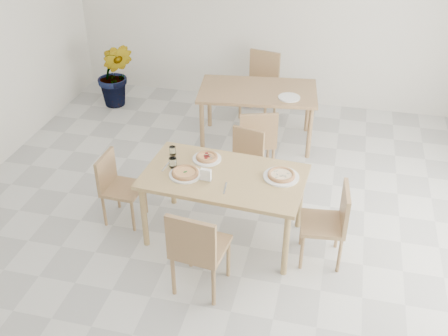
% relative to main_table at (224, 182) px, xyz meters
% --- Properties ---
extents(main_table, '(1.62, 0.99, 0.75)m').
position_rel_main_table_xyz_m(main_table, '(0.00, 0.00, 0.00)').
color(main_table, tan).
rests_on(main_table, ground).
extents(chair_south, '(0.50, 0.50, 0.91)m').
position_rel_main_table_xyz_m(chair_south, '(-0.05, -0.82, -0.14)').
color(chair_south, '#A27F51').
rests_on(chair_south, ground).
extents(chair_north, '(0.46, 0.46, 0.77)m').
position_rel_main_table_xyz_m(chair_north, '(0.04, 0.84, -0.23)').
color(chair_north, '#A27F51').
rests_on(chair_north, ground).
extents(chair_west, '(0.40, 0.40, 0.78)m').
position_rel_main_table_xyz_m(chair_west, '(-1.17, 0.02, -0.22)').
color(chair_west, '#A27F51').
rests_on(chair_west, ground).
extents(chair_east, '(0.45, 0.45, 0.83)m').
position_rel_main_table_xyz_m(chair_east, '(1.07, -0.11, -0.19)').
color(chair_east, '#A27F51').
rests_on(chair_east, ground).
extents(plate_margherita, '(0.31, 0.31, 0.02)m').
position_rel_main_table_xyz_m(plate_margherita, '(-0.37, -0.09, 0.09)').
color(plate_margherita, white).
rests_on(plate_margherita, main_table).
extents(plate_mushroom, '(0.35, 0.35, 0.02)m').
position_rel_main_table_xyz_m(plate_mushroom, '(0.55, 0.09, 0.09)').
color(plate_mushroom, white).
rests_on(plate_mushroom, main_table).
extents(plate_pepperoni, '(0.29, 0.29, 0.02)m').
position_rel_main_table_xyz_m(plate_pepperoni, '(-0.24, 0.24, 0.09)').
color(plate_pepperoni, white).
rests_on(plate_pepperoni, main_table).
extents(pizza_margherita, '(0.35, 0.35, 0.03)m').
position_rel_main_table_xyz_m(pizza_margherita, '(-0.37, -0.09, 0.11)').
color(pizza_margherita, tan).
rests_on(pizza_margherita, plate_margherita).
extents(pizza_mushroom, '(0.28, 0.28, 0.03)m').
position_rel_main_table_xyz_m(pizza_mushroom, '(0.55, 0.09, 0.11)').
color(pizza_mushroom, tan).
rests_on(pizza_mushroom, plate_mushroom).
extents(pizza_pepperoni, '(0.28, 0.28, 0.03)m').
position_rel_main_table_xyz_m(pizza_pepperoni, '(-0.24, 0.24, 0.11)').
color(pizza_pepperoni, tan).
rests_on(pizza_pepperoni, plate_pepperoni).
extents(tumbler_a, '(0.07, 0.07, 0.09)m').
position_rel_main_table_xyz_m(tumbler_a, '(-0.61, 0.26, 0.12)').
color(tumbler_a, white).
rests_on(tumbler_a, main_table).
extents(tumbler_b, '(0.08, 0.08, 0.10)m').
position_rel_main_table_xyz_m(tumbler_b, '(-0.53, 0.03, 0.13)').
color(tumbler_b, white).
rests_on(tumbler_b, main_table).
extents(napkin_holder, '(0.11, 0.06, 0.13)m').
position_rel_main_table_xyz_m(napkin_holder, '(-0.15, -0.13, 0.14)').
color(napkin_holder, silver).
rests_on(napkin_holder, main_table).
extents(fork_a, '(0.03, 0.19, 0.01)m').
position_rel_main_table_xyz_m(fork_a, '(-0.60, 0.01, 0.08)').
color(fork_a, silver).
rests_on(fork_a, main_table).
extents(fork_b, '(0.03, 0.19, 0.01)m').
position_rel_main_table_xyz_m(fork_b, '(0.06, -0.22, 0.08)').
color(fork_b, silver).
rests_on(fork_b, main_table).
extents(second_table, '(1.61, 1.05, 0.75)m').
position_rel_main_table_xyz_m(second_table, '(-0.04, 2.03, -0.00)').
color(second_table, '#A27F51').
rests_on(second_table, ground).
extents(chair_back_s, '(0.55, 0.55, 0.89)m').
position_rel_main_table_xyz_m(chair_back_s, '(0.11, 1.21, -0.16)').
color(chair_back_s, '#A27F51').
rests_on(chair_back_s, ground).
extents(chair_back_n, '(0.55, 0.55, 0.93)m').
position_rel_main_table_xyz_m(chair_back_n, '(-0.13, 2.86, -0.13)').
color(chair_back_n, '#A27F51').
rests_on(chair_back_n, ground).
extents(plate_empty, '(0.27, 0.27, 0.02)m').
position_rel_main_table_xyz_m(plate_empty, '(0.39, 1.88, 0.09)').
color(plate_empty, white).
rests_on(plate_empty, second_table).
extents(potted_plant, '(0.61, 0.53, 1.00)m').
position_rel_main_table_xyz_m(potted_plant, '(-2.29, 2.62, -0.17)').
color(potted_plant, '#32611D').
rests_on(potted_plant, ground).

